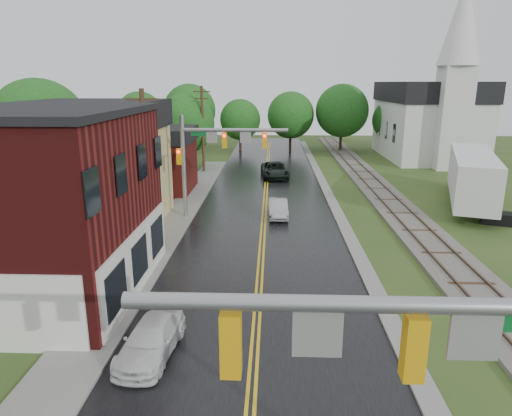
# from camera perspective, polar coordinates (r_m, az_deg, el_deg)

# --- Properties ---
(main_road) EXTENTS (10.00, 90.00, 0.02)m
(main_road) POSITION_cam_1_polar(r_m,az_deg,el_deg) (35.33, 1.10, 0.14)
(main_road) COLOR black
(main_road) RESTS_ON ground
(curb_right) EXTENTS (0.80, 70.00, 0.12)m
(curb_right) POSITION_cam_1_polar(r_m,az_deg,el_deg) (40.45, 8.91, 1.93)
(curb_right) COLOR gray
(curb_right) RESTS_ON ground
(sidewalk_left) EXTENTS (2.40, 50.00, 0.12)m
(sidewalk_left) POSITION_cam_1_polar(r_m,az_deg,el_deg) (31.27, -10.52, -2.17)
(sidewalk_left) COLOR gray
(sidewalk_left) RESTS_ON ground
(yellow_house) EXTENTS (8.00, 7.00, 6.40)m
(yellow_house) POSITION_cam_1_polar(r_m,az_deg,el_deg) (32.80, -18.64, 3.87)
(yellow_house) COLOR tan
(yellow_house) RESTS_ON ground
(darkred_building) EXTENTS (7.00, 6.00, 4.40)m
(darkred_building) POSITION_cam_1_polar(r_m,az_deg,el_deg) (41.10, -12.88, 5.07)
(darkred_building) COLOR #3F0F0C
(darkred_building) RESTS_ON ground
(church) EXTENTS (10.40, 18.40, 20.00)m
(church) POSITION_cam_1_polar(r_m,az_deg,el_deg) (61.08, 21.07, 11.16)
(church) COLOR silver
(church) RESTS_ON ground
(railroad) EXTENTS (3.20, 80.00, 0.30)m
(railroad) POSITION_cam_1_polar(r_m,az_deg,el_deg) (41.23, 15.28, 1.97)
(railroad) COLOR #59544C
(railroad) RESTS_ON ground
(traffic_signal_near) EXTENTS (7.34, 0.30, 7.20)m
(traffic_signal_near) POSITION_cam_1_polar(r_m,az_deg,el_deg) (8.01, 24.23, -19.00)
(traffic_signal_near) COLOR gray
(traffic_signal_near) RESTS_ON ground
(traffic_signal_far) EXTENTS (7.34, 0.43, 7.20)m
(traffic_signal_far) POSITION_cam_1_polar(r_m,az_deg,el_deg) (31.63, -5.31, 7.47)
(traffic_signal_far) COLOR gray
(traffic_signal_far) RESTS_ON ground
(utility_pole_b) EXTENTS (1.80, 0.28, 9.00)m
(utility_pole_b) POSITION_cam_1_polar(r_m,az_deg,el_deg) (27.49, -13.56, 5.37)
(utility_pole_b) COLOR #382616
(utility_pole_b) RESTS_ON ground
(utility_pole_c) EXTENTS (1.80, 0.28, 9.00)m
(utility_pole_c) POSITION_cam_1_polar(r_m,az_deg,el_deg) (48.85, -6.68, 9.93)
(utility_pole_c) COLOR #382616
(utility_pole_c) RESTS_ON ground
(tree_left_b) EXTENTS (7.60, 7.60, 9.69)m
(tree_left_b) POSITION_cam_1_polar(r_m,az_deg,el_deg) (40.58, -25.23, 8.90)
(tree_left_b) COLOR black
(tree_left_b) RESTS_ON ground
(tree_left_c) EXTENTS (6.00, 6.00, 7.65)m
(tree_left_c) POSITION_cam_1_polar(r_m,az_deg,el_deg) (46.53, -16.16, 8.90)
(tree_left_c) COLOR black
(tree_left_c) RESTS_ON ground
(tree_left_e) EXTENTS (6.40, 6.40, 8.16)m
(tree_left_e) POSITION_cam_1_polar(r_m,az_deg,el_deg) (51.05, -8.67, 10.20)
(tree_left_e) COLOR black
(tree_left_e) RESTS_ON ground
(suv_dark) EXTENTS (3.07, 5.76, 1.54)m
(suv_dark) POSITION_cam_1_polar(r_m,az_deg,el_deg) (46.11, 2.36, 4.73)
(suv_dark) COLOR black
(suv_dark) RESTS_ON ground
(sedan_silver) EXTENTS (1.45, 3.83, 1.25)m
(sedan_silver) POSITION_cam_1_polar(r_m,az_deg,el_deg) (32.61, 2.77, -0.05)
(sedan_silver) COLOR #9E9EA2
(sedan_silver) RESTS_ON ground
(pickup_white) EXTENTS (2.04, 4.20, 1.18)m
(pickup_white) POSITION_cam_1_polar(r_m,az_deg,el_deg) (17.09, -12.95, -15.72)
(pickup_white) COLOR silver
(pickup_white) RESTS_ON ground
(semi_trailer) EXTENTS (6.87, 13.39, 4.09)m
(semi_trailer) POSITION_cam_1_polar(r_m,az_deg,el_deg) (38.96, 25.42, 3.72)
(semi_trailer) COLOR black
(semi_trailer) RESTS_ON ground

